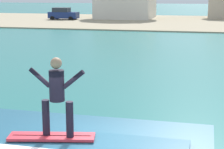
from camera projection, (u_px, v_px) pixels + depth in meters
name	position (u px, v px, depth m)	size (l,w,h in m)	color
surfboard	(52.00, 137.00, 8.46)	(1.91, 0.85, 0.06)	#D8333F
surfer	(57.00, 93.00, 8.23)	(1.23, 0.32, 1.71)	black
shoreline_bank	(191.00, 22.00, 53.58)	(120.00, 26.85, 0.14)	tan
car_near_shore	(63.00, 14.00, 57.64)	(4.33, 2.10, 1.86)	navy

